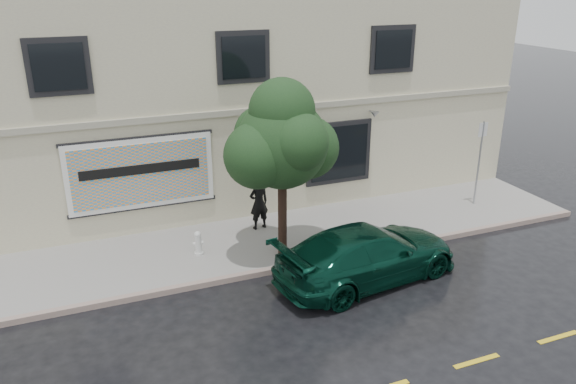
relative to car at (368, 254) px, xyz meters
name	(u,v)px	position (x,y,z in m)	size (l,w,h in m)	color
ground	(310,298)	(-1.74, -0.29, -0.73)	(90.00, 90.00, 0.00)	black
sidewalk	(266,241)	(-1.74, 2.96, -0.66)	(20.00, 3.50, 0.15)	gray
curb	(287,267)	(-1.74, 1.21, -0.66)	(20.00, 0.18, 0.16)	slate
building	(211,91)	(-1.74, 8.70, 2.77)	(20.00, 8.12, 7.00)	#B5AD92
billboard	(141,174)	(-4.94, 4.63, 1.32)	(4.30, 0.16, 2.20)	white
car	(368,254)	(0.00, 0.00, 0.00)	(2.22, 5.02, 1.46)	#072F22
pedestrian	(259,203)	(-1.67, 3.73, 0.25)	(0.61, 0.40, 1.66)	black
umbrella	(258,165)	(-1.67, 3.73, 1.46)	(1.02, 1.02, 0.76)	black
street_tree	(282,144)	(-1.61, 1.91, 2.59)	(2.40, 2.40, 4.39)	black
fire_hydrant	(198,243)	(-3.80, 2.71, -0.24)	(0.29, 0.27, 0.70)	silver
sign_pole	(480,156)	(5.77, 2.91, 1.12)	(0.35, 0.06, 2.86)	#96999E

